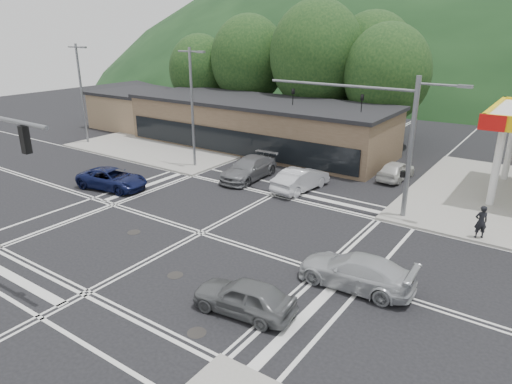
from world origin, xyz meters
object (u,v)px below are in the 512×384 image
Objects in this scene: car_silver_east at (356,271)px; pedestrian at (481,222)px; car_northbound at (249,168)px; car_grey_center at (244,297)px; car_blue_west at (112,179)px; car_queue_b at (396,170)px; car_queue_a at (301,179)px.

pedestrian is at bearing 153.81° from car_silver_east.
car_silver_east is 8.53m from pedestrian.
car_northbound is at bearing -129.70° from car_silver_east.
car_blue_west is at bearing -119.71° from car_grey_center.
car_grey_center is 19.42m from car_queue_b.
pedestrian is at bearing -7.49° from car_northbound.
pedestrian reaches higher than car_northbound.
car_silver_east is at bearing -39.37° from car_northbound.
car_northbound reaches higher than car_queue_a.
car_queue_a is at bearing -142.01° from car_silver_east.
car_queue_a reaches higher than car_silver_east.
car_northbound is (-8.78, -5.91, 0.10)m from car_queue_b.
car_queue_b is at bearing -169.76° from car_silver_east.
car_grey_center is at bearing 118.03° from car_queue_a.
car_queue_a reaches higher than car_grey_center.
car_blue_west is 22.68m from pedestrian.
car_northbound is at bearing 7.13° from car_queue_a.
car_blue_west is at bearing -99.41° from car_silver_east.
car_silver_east is at bearing 139.54° from car_grey_center.
car_northbound is (-9.44, 13.50, 0.08)m from car_grey_center.
car_blue_west is 1.06× the size of car_queue_a.
pedestrian reaches higher than car_blue_west.
pedestrian reaches higher than car_queue_a.
car_queue_a is 4.28m from car_northbound.
car_silver_east is at bearing -106.54° from car_blue_west.
car_grey_center is 0.76× the size of car_northbound.
car_grey_center is 0.87× the size of car_queue_a.
car_blue_west is 1.00× the size of car_silver_east.
car_grey_center is at bearing -35.44° from car_silver_east.
car_grey_center is 14.45m from car_queue_a.
pedestrian is at bearing 136.16° from car_queue_b.
car_silver_east is 2.80× the size of pedestrian.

